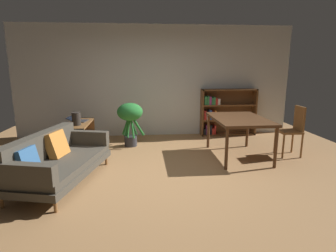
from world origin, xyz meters
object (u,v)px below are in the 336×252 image
object	(u,v)px
open_laptop	(78,120)
dining_table	(239,121)
media_console	(81,136)
desk_speaker	(76,119)
fabric_couch	(56,159)
potted_floor_plant	(130,116)
dining_chair_near	(293,128)
bookshelf	(224,112)

from	to	relation	value
open_laptop	dining_table	xyz separation A→B (m)	(3.20, -0.99, 0.11)
media_console	desk_speaker	bearing A→B (deg)	-91.87
fabric_couch	potted_floor_plant	xyz separation A→B (m)	(1.02, 1.86, 0.30)
open_laptop	potted_floor_plant	size ratio (longest dim) A/B	0.47
potted_floor_plant	dining_chair_near	world-z (taller)	dining_chair_near
potted_floor_plant	dining_table	bearing A→B (deg)	-23.90
desk_speaker	media_console	bearing A→B (deg)	88.13
potted_floor_plant	bookshelf	size ratio (longest dim) A/B	0.68
potted_floor_plant	dining_chair_near	xyz separation A→B (m)	(3.17, -0.94, -0.12)
media_console	dining_table	size ratio (longest dim) A/B	0.83
media_console	open_laptop	xyz separation A→B (m)	(-0.06, 0.17, 0.31)
potted_floor_plant	bookshelf	world-z (taller)	bookshelf
media_console	dining_chair_near	bearing A→B (deg)	-11.25
fabric_couch	bookshelf	world-z (taller)	bookshelf
open_laptop	dining_table	distance (m)	3.35
dining_chair_near	potted_floor_plant	bearing A→B (deg)	163.41
dining_table	bookshelf	distance (m)	1.78
fabric_couch	media_console	xyz separation A→B (m)	(-0.02, 1.75, -0.09)
desk_speaker	potted_floor_plant	size ratio (longest dim) A/B	0.27
fabric_couch	bookshelf	distance (m)	4.30
dining_table	potted_floor_plant	bearing A→B (deg)	156.10
desk_speaker	dining_chair_near	xyz separation A→B (m)	(4.22, -0.60, -0.15)
dining_chair_near	bookshelf	bearing A→B (deg)	115.45
dining_chair_near	bookshelf	size ratio (longest dim) A/B	0.70
desk_speaker	dining_chair_near	world-z (taller)	dining_chair_near
fabric_couch	bookshelf	size ratio (longest dim) A/B	1.42
desk_speaker	potted_floor_plant	bearing A→B (deg)	18.29
dining_table	dining_chair_near	distance (m)	1.09
dining_table	fabric_couch	bearing A→B (deg)	-163.41
fabric_couch	open_laptop	bearing A→B (deg)	92.50
open_laptop	dining_table	bearing A→B (deg)	-17.21
fabric_couch	dining_table	distance (m)	3.27
dining_table	media_console	bearing A→B (deg)	165.31
dining_table	desk_speaker	bearing A→B (deg)	169.53
fabric_couch	open_laptop	world-z (taller)	fabric_couch
dining_table	bookshelf	size ratio (longest dim) A/B	1.01
open_laptop	dining_chair_near	size ratio (longest dim) A/B	0.46
desk_speaker	dining_table	size ratio (longest dim) A/B	0.18
fabric_couch	media_console	world-z (taller)	fabric_couch
open_laptop	dining_chair_near	bearing A→B (deg)	-13.26
fabric_couch	dining_chair_near	bearing A→B (deg)	12.29
open_laptop	potted_floor_plant	bearing A→B (deg)	-3.28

